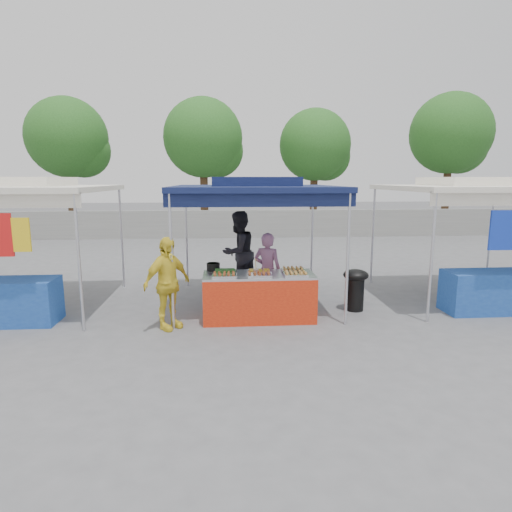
{
  "coord_description": "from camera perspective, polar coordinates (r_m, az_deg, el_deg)",
  "views": [
    {
      "loc": [
        -0.62,
        -7.59,
        2.53
      ],
      "look_at": [
        0.0,
        0.6,
        1.05
      ],
      "focal_mm": 30.0,
      "sensor_mm": 36.0,
      "label": 1
    }
  ],
  "objects": [
    {
      "name": "tree_3",
      "position": [
        23.64,
        24.75,
        14.22
      ],
      "size": [
        3.87,
        3.87,
        6.65
      ],
      "color": "#452D1A",
      "rests_on": "ground_plane"
    },
    {
      "name": "tree_1",
      "position": [
        20.33,
        -6.64,
        14.94
      ],
      "size": [
        3.63,
        3.59,
        6.18
      ],
      "color": "#452D1A",
      "rests_on": "ground_plane"
    },
    {
      "name": "main_canopy",
      "position": [
        8.58,
        -0.19,
        9.15
      ],
      "size": [
        3.2,
        3.2,
        2.57
      ],
      "color": "silver",
      "rests_on": "ground_plane"
    },
    {
      "name": "food_tray_fm",
      "position": [
        7.46,
        0.44,
        -2.53
      ],
      "size": [
        0.42,
        0.3,
        0.07
      ],
      "color": "silver",
      "rests_on": "vendor_table"
    },
    {
      "name": "vendor_woman",
      "position": [
        8.4,
        1.54,
        -1.98
      ],
      "size": [
        0.65,
        0.55,
        1.51
      ],
      "primitive_type": "imported",
      "rotation": [
        0.0,
        0.0,
        2.73
      ],
      "color": "#935E86",
      "rests_on": "ground_plane"
    },
    {
      "name": "neighbor_stall_right",
      "position": [
        9.68,
        27.69,
        3.54
      ],
      "size": [
        3.2,
        3.2,
        2.57
      ],
      "color": "silver",
      "rests_on": "ground_plane"
    },
    {
      "name": "wok_burner",
      "position": [
        8.53,
        13.11,
        -3.92
      ],
      "size": [
        0.49,
        0.49,
        0.82
      ],
      "rotation": [
        0.0,
        0.0,
        0.33
      ],
      "color": "black",
      "rests_on": "ground_plane"
    },
    {
      "name": "food_tray_fr",
      "position": [
        7.54,
        5.31,
        -2.44
      ],
      "size": [
        0.42,
        0.3,
        0.07
      ],
      "color": "silver",
      "rests_on": "vendor_table"
    },
    {
      "name": "customer_person",
      "position": [
        7.39,
        -11.76,
        -3.6
      ],
      "size": [
        0.93,
        0.93,
        1.59
      ],
      "primitive_type": "imported",
      "rotation": [
        0.0,
        0.0,
        0.79
      ],
      "color": "yellow",
      "rests_on": "ground_plane"
    },
    {
      "name": "food_tray_br",
      "position": [
        7.87,
        4.98,
        -1.89
      ],
      "size": [
        0.42,
        0.3,
        0.07
      ],
      "color": "silver",
      "rests_on": "vendor_table"
    },
    {
      "name": "ground_plane",
      "position": [
        8.02,
        0.33,
        -8.17
      ],
      "size": [
        80.0,
        80.0,
        0.0
      ],
      "primitive_type": "plane",
      "color": "slate"
    },
    {
      "name": "back_wall",
      "position": [
        18.7,
        -2.43,
        4.29
      ],
      "size": [
        40.0,
        0.25,
        1.2
      ],
      "primitive_type": "cube",
      "color": "gray",
      "rests_on": "ground_plane"
    },
    {
      "name": "crate_left",
      "position": [
        8.49,
        -2.36,
        -6.07
      ],
      "size": [
        0.5,
        0.35,
        0.3
      ],
      "primitive_type": "cube",
      "color": "#1535AE",
      "rests_on": "ground_plane"
    },
    {
      "name": "food_tray_bm",
      "position": [
        7.75,
        0.45,
        -2.04
      ],
      "size": [
        0.42,
        0.3,
        0.07
      ],
      "color": "silver",
      "rests_on": "vendor_table"
    },
    {
      "name": "crate_stacked",
      "position": [
        8.46,
        2.65,
        -4.16
      ],
      "size": [
        0.45,
        0.32,
        0.27
      ],
      "primitive_type": "cube",
      "color": "#1535AE",
      "rests_on": "crate_right"
    },
    {
      "name": "crate_right",
      "position": [
        8.54,
        2.64,
        -6.0
      ],
      "size": [
        0.49,
        0.34,
        0.29
      ],
      "primitive_type": "cube",
      "color": "#1535AE",
      "rests_on": "ground_plane"
    },
    {
      "name": "vendor_table",
      "position": [
        7.8,
        0.39,
        -5.43
      ],
      "size": [
        2.0,
        0.8,
        0.85
      ],
      "color": "red",
      "rests_on": "ground_plane"
    },
    {
      "name": "food_tray_fl",
      "position": [
        7.43,
        -4.25,
        -2.6
      ],
      "size": [
        0.42,
        0.3,
        0.07
      ],
      "color": "silver",
      "rests_on": "vendor_table"
    },
    {
      "name": "helper_man",
      "position": [
        9.58,
        -2.35,
        0.52
      ],
      "size": [
        1.12,
        1.12,
        1.84
      ],
      "primitive_type": "imported",
      "rotation": [
        0.0,
        0.0,
        3.92
      ],
      "color": "black",
      "rests_on": "ground_plane"
    },
    {
      "name": "tree_0",
      "position": [
        21.84,
        -23.44,
        13.87
      ],
      "size": [
        3.64,
        3.6,
        6.19
      ],
      "color": "#452D1A",
      "rests_on": "ground_plane"
    },
    {
      "name": "cooking_pot",
      "position": [
        7.99,
        -5.72,
        -1.45
      ],
      "size": [
        0.24,
        0.24,
        0.14
      ],
      "primitive_type": "cylinder",
      "color": "black",
      "rests_on": "vendor_table"
    },
    {
      "name": "neighbor_stall_left",
      "position": [
        9.08,
        -29.62,
        3.01
      ],
      "size": [
        3.2,
        3.2,
        2.57
      ],
      "color": "silver",
      "rests_on": "ground_plane"
    },
    {
      "name": "food_tray_bl",
      "position": [
        7.72,
        -4.17,
        -2.12
      ],
      "size": [
        0.42,
        0.3,
        0.07
      ],
      "color": "silver",
      "rests_on": "vendor_table"
    },
    {
      "name": "skewer_cup",
      "position": [
        7.58,
        0.02,
        -2.16
      ],
      "size": [
        0.09,
        0.09,
        0.11
      ],
      "primitive_type": "cylinder",
      "color": "silver",
      "rests_on": "vendor_table"
    },
    {
      "name": "tree_2",
      "position": [
        21.35,
        8.21,
        14.04
      ],
      "size": [
        3.47,
        3.4,
        5.84
      ],
      "color": "#452D1A",
      "rests_on": "ground_plane"
    }
  ]
}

